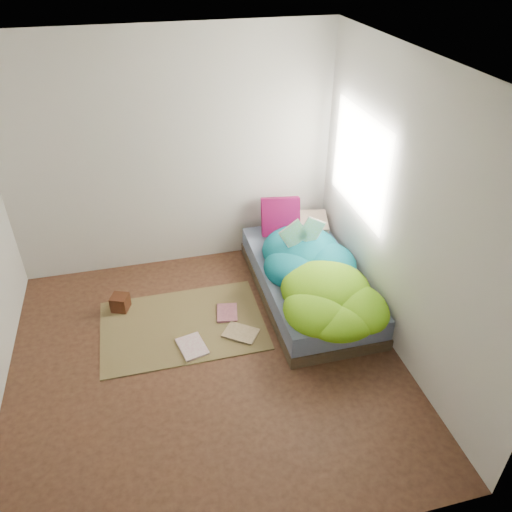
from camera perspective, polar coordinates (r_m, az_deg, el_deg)
The scene contains 12 objects.
ground at distance 4.70m, azimuth -5.66°, elevation -11.97°, with size 3.50×3.50×0.00m, color #3C2217.
room_walls at distance 3.72m, azimuth -6.88°, elevation 5.84°, with size 3.54×3.54×2.62m.
bed at distance 5.34m, azimuth 5.95°, elevation -2.98°, with size 1.00×2.00×0.34m.
duvet at distance 4.98m, azimuth 7.00°, elevation -1.31°, with size 0.96×1.84×0.34m, color #065267, non-canonical shape.
rug at distance 5.09m, azimuth -8.37°, elevation -7.82°, with size 1.60×1.10×0.01m, color brown.
pillow_floral at distance 5.89m, azimuth 5.24°, elevation 3.66°, with size 0.59×0.37×0.13m, color beige.
pillow_magenta at distance 5.72m, azimuth 2.82°, elevation 4.54°, with size 0.43×0.14×0.43m, color #53052D.
open_book at distance 5.09m, azimuth 5.44°, elevation 3.62°, with size 0.41×0.09×0.25m, color #3C8E2E, non-canonical shape.
wooden_box at distance 5.35m, azimuth -15.26°, elevation -5.15°, with size 0.16×0.16×0.16m, color #3A160D.
floor_book_a at distance 4.80m, azimuth -8.63°, elevation -10.64°, with size 0.23×0.32×0.02m, color white.
floor_book_b at distance 5.15m, azimuth -4.51°, elevation -6.55°, with size 0.21×0.28×0.03m, color #B96B74.
floor_book_c at distance 4.84m, azimuth -2.31°, elevation -9.68°, with size 0.23×0.32×0.02m, color tan.
Camera 1 is at (-0.35, -3.26, 3.37)m, focal length 35.00 mm.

